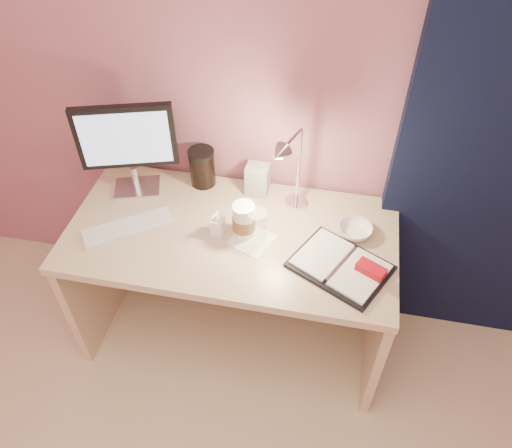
% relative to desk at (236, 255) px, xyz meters
% --- Properties ---
extents(room, '(3.50, 3.50, 3.50)m').
position_rel_desk_xyz_m(room, '(0.95, 0.24, 0.63)').
color(room, '#C6B28E').
rests_on(room, ground).
extents(desk, '(1.40, 0.70, 0.73)m').
position_rel_desk_xyz_m(desk, '(0.00, 0.00, 0.00)').
color(desk, '#C8B48E').
rests_on(desk, ground).
extents(monitor, '(0.41, 0.20, 0.45)m').
position_rel_desk_xyz_m(monitor, '(-0.49, 0.11, 0.49)').
color(monitor, silver).
rests_on(monitor, desk).
extents(keyboard, '(0.37, 0.31, 0.02)m').
position_rel_desk_xyz_m(keyboard, '(-0.43, -0.14, 0.23)').
color(keyboard, silver).
rests_on(keyboard, desk).
extents(planner, '(0.45, 0.41, 0.06)m').
position_rel_desk_xyz_m(planner, '(0.48, -0.18, 0.24)').
color(planner, black).
rests_on(planner, desk).
extents(paper_c, '(0.21, 0.21, 0.00)m').
position_rel_desk_xyz_m(paper_c, '(0.10, -0.10, 0.23)').
color(paper_c, white).
rests_on(paper_c, desk).
extents(coffee_cup, '(0.10, 0.10, 0.16)m').
position_rel_desk_xyz_m(coffee_cup, '(0.06, -0.07, 0.30)').
color(coffee_cup, white).
rests_on(coffee_cup, desk).
extents(clear_cup, '(0.08, 0.08, 0.15)m').
position_rel_desk_xyz_m(clear_cup, '(0.11, -0.08, 0.30)').
color(clear_cup, white).
rests_on(clear_cup, desk).
extents(bowl, '(0.18, 0.18, 0.04)m').
position_rel_desk_xyz_m(bowl, '(0.52, 0.02, 0.25)').
color(bowl, white).
rests_on(bowl, desk).
extents(lotion_bottle, '(0.06, 0.06, 0.12)m').
position_rel_desk_xyz_m(lotion_bottle, '(-0.05, -0.09, 0.28)').
color(lotion_bottle, white).
rests_on(lotion_bottle, desk).
extents(dark_jar, '(0.12, 0.12, 0.16)m').
position_rel_desk_xyz_m(dark_jar, '(-0.20, 0.22, 0.31)').
color(dark_jar, black).
rests_on(dark_jar, desk).
extents(product_box, '(0.10, 0.09, 0.15)m').
position_rel_desk_xyz_m(product_box, '(0.06, 0.20, 0.30)').
color(product_box, '#BCBBB7').
rests_on(product_box, desk).
extents(desk_lamp, '(0.16, 0.26, 0.42)m').
position_rel_desk_xyz_m(desk_lamp, '(0.28, 0.06, 0.49)').
color(desk_lamp, silver).
rests_on(desk_lamp, desk).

